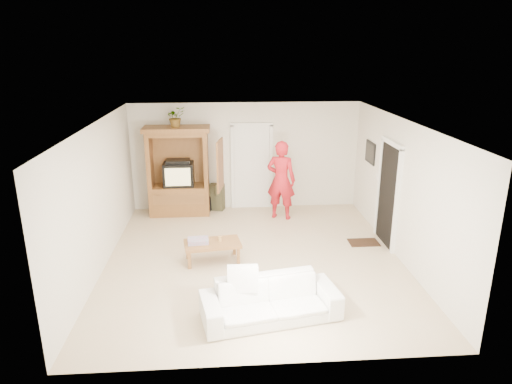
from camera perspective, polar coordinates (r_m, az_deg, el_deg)
The scene contains 19 objects.
floor at distance 8.73m, azimuth -0.24°, elevation -8.43°, with size 6.00×6.00×0.00m, color tan.
ceiling at distance 7.93m, azimuth -0.27°, elevation 8.68°, with size 6.00×6.00×0.00m, color white.
wall_back at distance 11.13m, azimuth -1.31°, elevation 4.48°, with size 5.50×5.50×0.00m, color silver.
wall_front at distance 5.47m, azimuth 1.93°, elevation -10.00°, with size 5.50×5.50×0.00m, color silver.
wall_left at distance 8.52m, azimuth -19.05°, elevation -0.68°, with size 6.00×6.00×0.00m, color silver.
wall_right at distance 8.85m, azimuth 17.80°, elevation 0.13°, with size 6.00×6.00×0.00m, color silver.
armoire at distance 10.93m, azimuth -9.49°, elevation 1.88°, with size 1.82×1.14×2.10m.
door_back at distance 11.17m, azimuth -0.53°, elevation 3.06°, with size 0.85×0.05×2.04m, color white.
doorway_right at distance 9.46m, azimuth 16.19°, elevation -0.40°, with size 0.05×0.90×2.04m, color black.
framed_picture at distance 10.49m, azimuth 14.10°, elevation 4.82°, with size 0.03×0.60×0.48m, color black.
doormat at distance 9.67m, azimuth 13.31°, elevation -6.15°, with size 0.60×0.40×0.02m, color #382316.
plant at distance 10.61m, azimuth -10.02°, elevation 9.22°, with size 0.41×0.36×0.46m, color #4C7238.
man at distance 10.49m, azimuth 3.15°, elevation 1.50°, with size 0.67×0.44×1.84m, color red.
sofa at distance 6.88m, azimuth 1.81°, elevation -13.35°, with size 2.01×0.79×0.59m, color white.
coffee_table at distance 8.56m, azimuth -5.46°, elevation -6.58°, with size 1.10×0.70×0.38m.
towel at distance 8.54m, azimuth -7.25°, elevation -6.06°, with size 0.38×0.28×0.08m, color #ED4F8C.
candle at distance 8.56m, azimuth -4.53°, elevation -5.83°, with size 0.08×0.08×0.10m, color tan.
backpack_black at distance 11.16m, azimuth -6.48°, elevation -1.58°, with size 0.29×0.17×0.36m, color black, non-canonical shape.
backpack_olive at distance 11.24m, azimuth -4.91°, elevation -0.63°, with size 0.34×0.25×0.65m, color #47442B, non-canonical shape.
Camera 1 is at (-0.53, -7.82, 3.84)m, focal length 32.00 mm.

